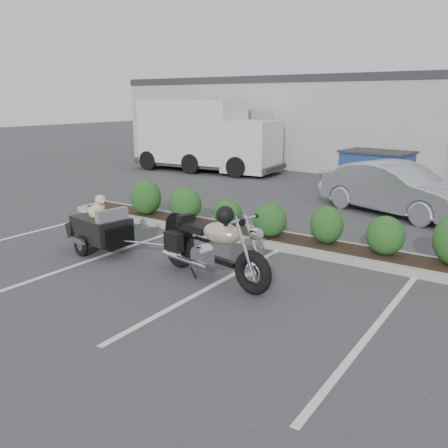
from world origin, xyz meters
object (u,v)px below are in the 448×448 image
Objects in this scene: motorcycle at (212,247)px; dumpster at (376,172)px; pet_trailer at (101,227)px; sedan at (396,189)px; delivery_truck at (207,138)px.

dumpster is (-0.06, 9.23, 0.13)m from motorcycle.
pet_trailer is 7.79m from sedan.
delivery_truck reaches higher than pet_trailer.
motorcycle is 0.60× the size of sedan.
dumpster reaches higher than sedan.
dumpster is (-1.30, 2.54, 0.02)m from sedan.
sedan reaches higher than pet_trailer.
dumpster reaches higher than pet_trailer.
delivery_truck is at bearing 136.77° from motorcycle.
motorcycle is at bearing -170.67° from sedan.
delivery_truck is (-7.64, 10.27, 0.84)m from motorcycle.
motorcycle reaches higher than pet_trailer.
motorcycle is 9.23m from dumpster.
pet_trailer is at bearing -100.19° from dumpster.
pet_trailer is 0.31× the size of delivery_truck.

